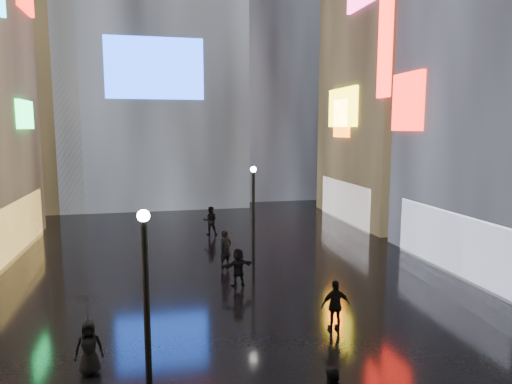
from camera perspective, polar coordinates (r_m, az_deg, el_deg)
name	(u,v)px	position (r m, az deg, el deg)	size (l,w,h in m)	color
ground	(222,267)	(23.91, -4.24, -9.31)	(140.00, 140.00, 0.00)	black
building_right_far	(409,37)	(38.47, 18.57, 17.88)	(10.28, 12.00, 28.00)	black
tower_flank_right	(269,34)	(51.10, 1.62, 19.15)	(12.00, 12.00, 34.00)	black
tower_flank_left	(26,60)	(46.25, -26.82, 14.48)	(10.00, 10.00, 26.00)	black
lamp_near	(146,301)	(11.66, -13.54, -13.12)	(0.30, 0.30, 5.20)	black
lamp_far	(253,211)	(23.17, -0.33, -2.35)	(0.30, 0.30, 5.20)	black
pedestrian_3	(335,305)	(16.80, 9.90, -13.78)	(1.06, 0.44, 1.80)	black
pedestrian_4	(89,348)	(14.70, -20.15, -17.83)	(0.80, 0.52, 1.63)	black
pedestrian_5	(238,267)	(20.90, -2.24, -9.38)	(1.60, 0.51, 1.73)	black
pedestrian_6	(226,249)	(23.54, -3.82, -7.15)	(0.70, 0.46, 1.92)	black
pedestrian_7	(210,221)	(30.74, -5.73, -3.58)	(0.93, 0.73, 1.92)	black
umbrella_2	(87,308)	(14.22, -20.39, -13.39)	(0.89, 0.90, 0.81)	black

